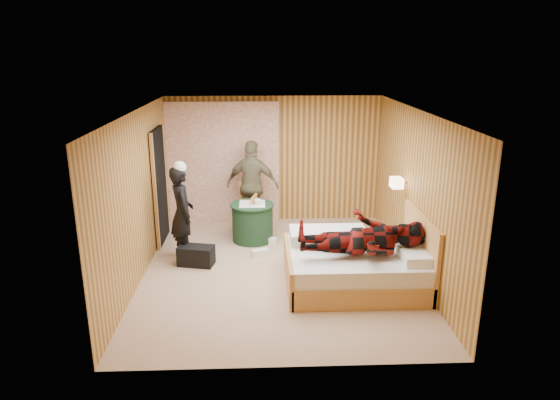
{
  "coord_description": "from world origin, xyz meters",
  "views": [
    {
      "loc": [
        -0.27,
        -7.22,
        3.37
      ],
      "look_at": [
        0.04,
        0.39,
        1.05
      ],
      "focal_mm": 32.0,
      "sensor_mm": 36.0,
      "label": 1
    }
  ],
  "objects_px": {
    "chair_near": "(249,214)",
    "bed": "(356,265)",
    "round_table": "(253,222)",
    "man_at_table": "(253,185)",
    "chair_far": "(252,202)",
    "duffel_bag": "(196,256)",
    "nightstand": "(395,251)",
    "woman_standing": "(182,213)",
    "wall_lamp": "(397,183)",
    "man_on_bed": "(363,228)"
  },
  "relations": [
    {
      "from": "round_table",
      "to": "chair_near",
      "type": "height_order",
      "value": "chair_near"
    },
    {
      "from": "round_table",
      "to": "woman_standing",
      "type": "bearing_deg",
      "value": -146.3
    },
    {
      "from": "chair_near",
      "to": "woman_standing",
      "type": "bearing_deg",
      "value": -39.34
    },
    {
      "from": "wall_lamp",
      "to": "round_table",
      "type": "height_order",
      "value": "wall_lamp"
    },
    {
      "from": "wall_lamp",
      "to": "man_on_bed",
      "type": "distance_m",
      "value": 1.45
    },
    {
      "from": "woman_standing",
      "to": "wall_lamp",
      "type": "bearing_deg",
      "value": -111.91
    },
    {
      "from": "chair_far",
      "to": "chair_near",
      "type": "relative_size",
      "value": 1.12
    },
    {
      "from": "round_table",
      "to": "chair_far",
      "type": "distance_m",
      "value": 0.66
    },
    {
      "from": "bed",
      "to": "chair_far",
      "type": "distance_m",
      "value": 2.94
    },
    {
      "from": "bed",
      "to": "chair_far",
      "type": "bearing_deg",
      "value": 122.46
    },
    {
      "from": "chair_far",
      "to": "nightstand",
      "type": "bearing_deg",
      "value": -54.57
    },
    {
      "from": "bed",
      "to": "nightstand",
      "type": "xyz_separation_m",
      "value": [
        0.75,
        0.61,
        -0.05
      ]
    },
    {
      "from": "round_table",
      "to": "nightstand",
      "type": "bearing_deg",
      "value": -28.1
    },
    {
      "from": "chair_near",
      "to": "man_at_table",
      "type": "xyz_separation_m",
      "value": [
        0.06,
        0.59,
        0.38
      ]
    },
    {
      "from": "wall_lamp",
      "to": "woman_standing",
      "type": "height_order",
      "value": "woman_standing"
    },
    {
      "from": "round_table",
      "to": "chair_far",
      "type": "height_order",
      "value": "chair_far"
    },
    {
      "from": "bed",
      "to": "duffel_bag",
      "type": "relative_size",
      "value": 3.53
    },
    {
      "from": "nightstand",
      "to": "duffel_bag",
      "type": "bearing_deg",
      "value": 176.92
    },
    {
      "from": "round_table",
      "to": "bed",
      "type": "bearing_deg",
      "value": -49.9
    },
    {
      "from": "bed",
      "to": "round_table",
      "type": "height_order",
      "value": "bed"
    },
    {
      "from": "nightstand",
      "to": "duffel_bag",
      "type": "xyz_separation_m",
      "value": [
        -3.21,
        0.17,
        -0.1
      ]
    },
    {
      "from": "duffel_bag",
      "to": "round_table",
      "type": "bearing_deg",
      "value": 61.63
    },
    {
      "from": "duffel_bag",
      "to": "man_at_table",
      "type": "relative_size",
      "value": 0.33
    },
    {
      "from": "chair_far",
      "to": "man_at_table",
      "type": "height_order",
      "value": "man_at_table"
    },
    {
      "from": "nightstand",
      "to": "chair_far",
      "type": "relative_size",
      "value": 0.56
    },
    {
      "from": "bed",
      "to": "man_on_bed",
      "type": "distance_m",
      "value": 0.69
    },
    {
      "from": "wall_lamp",
      "to": "chair_near",
      "type": "distance_m",
      "value": 2.72
    },
    {
      "from": "man_on_bed",
      "to": "chair_near",
      "type": "bearing_deg",
      "value": 127.46
    },
    {
      "from": "woman_standing",
      "to": "nightstand",
      "type": "bearing_deg",
      "value": -117.66
    },
    {
      "from": "round_table",
      "to": "chair_far",
      "type": "relative_size",
      "value": 0.85
    },
    {
      "from": "wall_lamp",
      "to": "nightstand",
      "type": "bearing_deg",
      "value": -97.11
    },
    {
      "from": "chair_far",
      "to": "chair_near",
      "type": "height_order",
      "value": "chair_far"
    },
    {
      "from": "round_table",
      "to": "chair_far",
      "type": "bearing_deg",
      "value": 92.04
    },
    {
      "from": "chair_near",
      "to": "bed",
      "type": "bearing_deg",
      "value": 53.24
    },
    {
      "from": "bed",
      "to": "woman_standing",
      "type": "relative_size",
      "value": 1.26
    },
    {
      "from": "wall_lamp",
      "to": "nightstand",
      "type": "height_order",
      "value": "wall_lamp"
    },
    {
      "from": "round_table",
      "to": "woman_standing",
      "type": "height_order",
      "value": "woman_standing"
    },
    {
      "from": "nightstand",
      "to": "duffel_bag",
      "type": "height_order",
      "value": "nightstand"
    },
    {
      "from": "nightstand",
      "to": "chair_near",
      "type": "bearing_deg",
      "value": 151.24
    },
    {
      "from": "chair_far",
      "to": "man_on_bed",
      "type": "distance_m",
      "value": 3.16
    },
    {
      "from": "man_at_table",
      "to": "duffel_bag",
      "type": "bearing_deg",
      "value": 75.25
    },
    {
      "from": "nightstand",
      "to": "round_table",
      "type": "height_order",
      "value": "round_table"
    },
    {
      "from": "chair_near",
      "to": "duffel_bag",
      "type": "distance_m",
      "value": 1.44
    },
    {
      "from": "bed",
      "to": "chair_near",
      "type": "distance_m",
      "value": 2.5
    },
    {
      "from": "chair_far",
      "to": "man_on_bed",
      "type": "height_order",
      "value": "man_on_bed"
    },
    {
      "from": "nightstand",
      "to": "chair_far",
      "type": "distance_m",
      "value": 2.99
    },
    {
      "from": "duffel_bag",
      "to": "nightstand",
      "type": "bearing_deg",
      "value": 9.02
    },
    {
      "from": "round_table",
      "to": "duffel_bag",
      "type": "xyz_separation_m",
      "value": [
        -0.9,
        -1.06,
        -0.19
      ]
    },
    {
      "from": "wall_lamp",
      "to": "duffel_bag",
      "type": "xyz_separation_m",
      "value": [
        -3.25,
        -0.17,
        -1.14
      ]
    },
    {
      "from": "man_on_bed",
      "to": "nightstand",
      "type": "bearing_deg",
      "value": 48.91
    }
  ]
}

